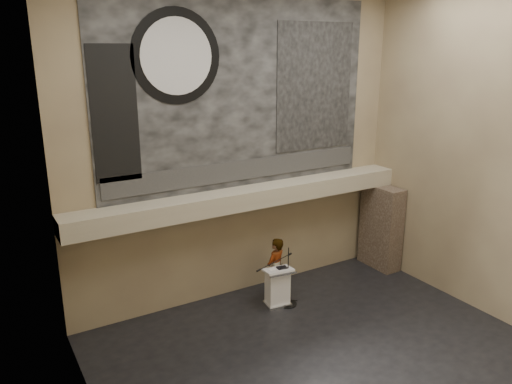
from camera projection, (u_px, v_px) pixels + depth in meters
floor at (326, 358)px, 11.56m from camera, size 10.00×10.00×0.00m
wall_back at (241, 148)px, 13.66m from camera, size 10.00×0.02×8.50m
wall_left at (88, 223)px, 7.91m from camera, size 0.02×8.00×8.50m
wall_right at (487, 155)px, 12.80m from camera, size 0.02×8.00×8.50m
soffit at (249, 197)px, 13.70m from camera, size 10.00×0.80×0.50m
sprinkler_left at (196, 217)px, 12.95m from camera, size 0.04×0.04×0.06m
sprinkler_right at (305, 197)px, 14.66m from camera, size 0.04×0.04×0.06m
banner at (241, 95)px, 13.23m from camera, size 8.00×0.05×5.00m
banner_text_strip at (243, 170)px, 13.77m from camera, size 7.76×0.02×0.55m
banner_clock_rim at (177, 56)px, 12.03m from camera, size 2.30×0.02×2.30m
banner_clock_face at (177, 56)px, 12.02m from camera, size 1.84×0.02×1.84m
banner_building_print at (315, 87)px, 14.34m from camera, size 2.60×0.02×3.60m
banner_brick_print at (115, 115)px, 11.62m from camera, size 1.10×0.02×3.20m
stone_pier at (381, 227)px, 16.05m from camera, size 0.60×1.40×2.70m
lectern at (278, 287)px, 13.76m from camera, size 0.83×0.64×1.14m
binder at (282, 268)px, 13.62m from camera, size 0.30×0.25×0.04m
papers at (274, 270)px, 13.54m from camera, size 0.24×0.30×0.00m
speaker_person at (276, 269)px, 14.00m from camera, size 0.79×0.67×1.84m
mic_stand at (287, 296)px, 13.84m from camera, size 1.52×0.71×1.71m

